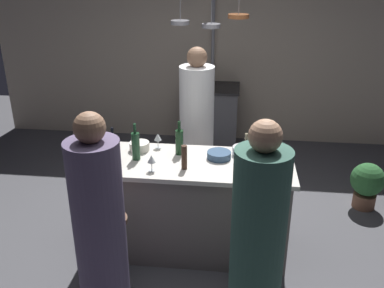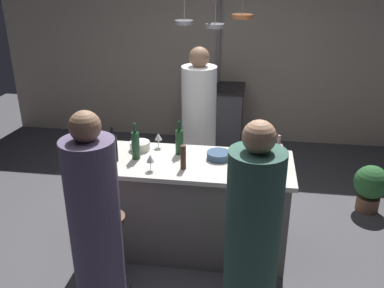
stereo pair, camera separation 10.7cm
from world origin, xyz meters
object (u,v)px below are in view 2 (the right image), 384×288
at_px(bar_stool_left, 111,249).
at_px(potted_plant, 371,186).
at_px(stove_range, 215,117).
at_px(wine_glass_by_chef, 158,137).
at_px(mixing_bowl_steel, 243,151).
at_px(guest_left, 96,235).
at_px(mixing_bowl_blue, 219,155).
at_px(guest_right, 252,251).
at_px(mixing_bowl_ceramic, 140,146).
at_px(chef, 199,133).
at_px(pepper_mill, 183,157).
at_px(wine_bottle_white, 244,156).
at_px(wine_glass_near_right_guest, 150,159).
at_px(wine_bottle_red, 179,141).
at_px(bar_stool_right, 249,262).
at_px(wine_bottle_rose, 278,157).
at_px(wine_glass_near_left_guest, 242,165).
at_px(wine_bottle_dark, 113,148).
at_px(wine_bottle_green, 136,145).

distance_m(bar_stool_left, potted_plant, 2.83).
bearing_deg(stove_range, wine_glass_by_chef, -98.53).
xyz_separation_m(stove_range, mixing_bowl_steel, (0.45, -2.26, 0.49)).
height_order(guest_left, mixing_bowl_blue, guest_left).
bearing_deg(guest_right, guest_left, 178.81).
bearing_deg(mixing_bowl_ceramic, mixing_bowl_steel, 0.54).
height_order(chef, guest_left, chef).
height_order(pepper_mill, wine_bottle_white, wine_bottle_white).
xyz_separation_m(guest_left, pepper_mill, (0.47, 0.85, 0.23)).
bearing_deg(wine_glass_near_right_guest, wine_bottle_red, 63.89).
distance_m(bar_stool_right, mixing_bowl_blue, 0.95).
bearing_deg(wine_bottle_white, guest_left, -137.30).
bearing_deg(bar_stool_left, guest_right, -19.72).
xyz_separation_m(guest_left, wine_bottle_red, (0.38, 1.14, 0.25)).
xyz_separation_m(bar_stool_left, mixing_bowl_ceramic, (0.05, 0.80, 0.56)).
bearing_deg(pepper_mill, mixing_bowl_ceramic, 144.31).
height_order(pepper_mill, mixing_bowl_blue, pepper_mill).
xyz_separation_m(wine_bottle_white, mixing_bowl_ceramic, (-0.96, 0.28, -0.09)).
height_order(wine_bottle_rose, wine_glass_near_left_guest, wine_bottle_rose).
bearing_deg(wine_bottle_red, mixing_bowl_steel, 4.85).
distance_m(bar_stool_right, potted_plant, 2.00).
relative_size(guest_right, wine_glass_near_left_guest, 11.48).
distance_m(wine_bottle_dark, wine_glass_near_right_guest, 0.38).
xyz_separation_m(potted_plant, wine_bottle_rose, (-1.07, -1.00, 0.73)).
distance_m(wine_bottle_dark, wine_glass_by_chef, 0.47).
distance_m(wine_bottle_green, wine_bottle_white, 0.95).
bearing_deg(mixing_bowl_steel, bar_stool_left, -140.88).
distance_m(chef, wine_bottle_red, 0.81).
relative_size(wine_bottle_green, wine_bottle_white, 1.03).
xyz_separation_m(guest_right, wine_glass_near_left_guest, (-0.10, 0.80, 0.23)).
distance_m(wine_bottle_dark, mixing_bowl_blue, 0.92).
height_order(wine_bottle_white, wine_bottle_rose, wine_bottle_white).
xyz_separation_m(stove_range, potted_plant, (1.81, -1.52, -0.15)).
height_order(chef, mixing_bowl_ceramic, chef).
bearing_deg(pepper_mill, bar_stool_right, -38.79).
distance_m(wine_glass_by_chef, mixing_bowl_ceramic, 0.19).
relative_size(guest_left, mixing_bowl_blue, 7.92).
bearing_deg(wine_glass_by_chef, wine_bottle_rose, -16.63).
height_order(wine_bottle_rose, mixing_bowl_steel, wine_bottle_rose).
height_order(potted_plant, mixing_bowl_steel, mixing_bowl_steel).
relative_size(chef, guest_right, 1.03).
bearing_deg(wine_bottle_green, wine_bottle_rose, -2.76).
xyz_separation_m(wine_bottle_white, wine_glass_near_right_guest, (-0.77, -0.12, -0.02)).
distance_m(bar_stool_right, wine_bottle_green, 1.36).
relative_size(bar_stool_right, wine_bottle_red, 2.18).
distance_m(wine_bottle_red, wine_glass_near_left_guest, 0.68).
bearing_deg(pepper_mill, wine_glass_near_right_guest, -164.18).
height_order(wine_glass_near_left_guest, mixing_bowl_steel, wine_glass_near_left_guest).
relative_size(pepper_mill, mixing_bowl_ceramic, 1.15).
relative_size(stove_range, chef, 0.52).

